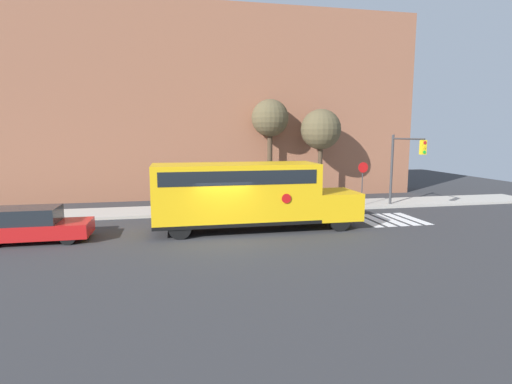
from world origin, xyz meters
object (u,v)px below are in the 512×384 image
at_px(parked_car, 32,225).
at_px(stop_sign, 363,178).
at_px(tree_near_sidewalk, 270,120).
at_px(traffic_light, 403,160).
at_px(school_bus, 246,193).
at_px(tree_far_sidewalk, 321,130).

distance_m(parked_car, stop_sign, 18.22).
bearing_deg(parked_car, tree_near_sidewalk, 35.78).
height_order(stop_sign, traffic_light, traffic_light).
bearing_deg(tree_near_sidewalk, parked_car, -144.22).
xyz_separation_m(stop_sign, traffic_light, (2.08, -1.00, 1.21)).
relative_size(parked_car, traffic_light, 1.00).
xyz_separation_m(parked_car, traffic_light, (19.67, 3.61, 2.34)).
distance_m(parked_car, tree_near_sidewalk, 16.41).
xyz_separation_m(school_bus, traffic_light, (10.27, 3.35, 1.26)).
distance_m(school_bus, parked_car, 9.47).
bearing_deg(school_bus, parked_car, -178.42).
bearing_deg(stop_sign, tree_near_sidewalk, 136.95).
bearing_deg(tree_far_sidewalk, tree_near_sidewalk, 164.45).
xyz_separation_m(parked_car, tree_far_sidewalk, (16.12, 8.21, 4.15)).
relative_size(traffic_light, tree_far_sidewalk, 0.72).
distance_m(stop_sign, tree_near_sidewalk, 7.65).
bearing_deg(stop_sign, traffic_light, -25.60).
relative_size(school_bus, tree_near_sidewalk, 1.41).
height_order(traffic_light, tree_near_sidewalk, tree_near_sidewalk).
relative_size(parked_car, tree_near_sidewalk, 0.65).
height_order(parked_car, traffic_light, traffic_light).
distance_m(school_bus, tree_far_sidewalk, 10.85).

